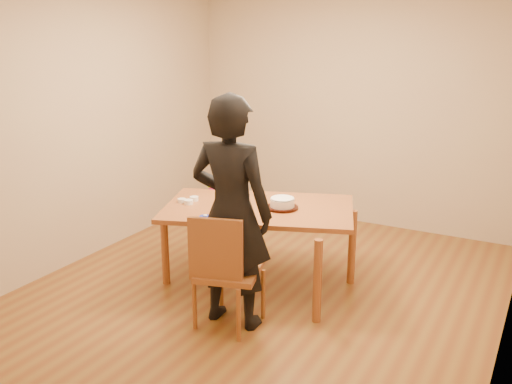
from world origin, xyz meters
The scene contains 16 objects.
room_shell centered at (0.00, 0.34, 1.35)m, with size 4.00×4.50×2.70m.
dining_table centered at (-0.11, 0.11, 0.73)m, with size 1.68×1.00×0.04m, color brown.
dining_chair centered at (0.04, -0.67, 0.45)m, with size 0.47×0.47×0.04m, color brown.
cake_plate centered at (0.10, 0.15, 0.76)m, with size 0.28×0.28×0.02m, color #BA270C.
cake centered at (0.10, 0.15, 0.81)m, with size 0.22×0.22×0.07m, color white.
frosting_dome centered at (0.10, 0.15, 0.85)m, with size 0.21×0.21×0.03m, color white.
frosting_tub centered at (-0.31, -0.22, 0.79)m, with size 0.09×0.09×0.08m, color white.
frosting_lid centered at (-0.37, -0.37, 0.76)m, with size 0.10×0.10×0.01m, color #1927A5.
frosting_dollop centered at (-0.37, -0.37, 0.77)m, with size 0.04×0.04×0.02m, color white.
ramekin_green centered at (-0.80, -0.12, 0.77)m, with size 0.07×0.07×0.04m, color white.
ramekin_yellow centered at (-0.73, -0.02, 0.77)m, with size 0.08×0.08×0.04m, color white.
ramekin_multi centered at (-0.71, -0.13, 0.77)m, with size 0.08×0.08×0.04m, color white.
candy_box_pink centered at (-0.76, 0.40, 0.76)m, with size 0.12×0.06×0.02m, color #D4317E.
candy_box_green centered at (-0.77, 0.41, 0.78)m, with size 0.14×0.07×0.02m, color #329A1C.
spatula centered at (-0.22, -0.34, 0.76)m, with size 0.17×0.02×0.01m, color black.
person centered at (0.04, -0.62, 0.93)m, with size 0.68×0.44×1.86m, color black.
Camera 1 is at (2.20, -4.21, 2.31)m, focal length 40.00 mm.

